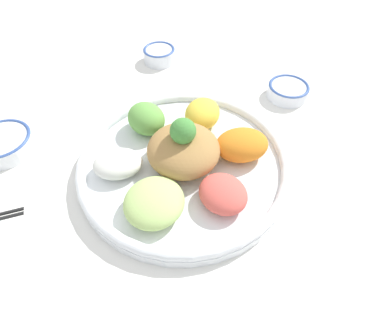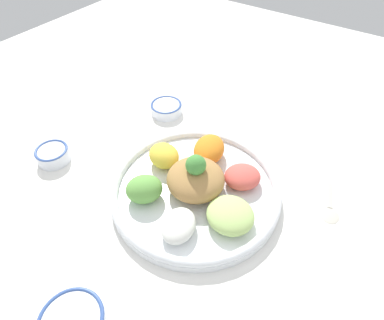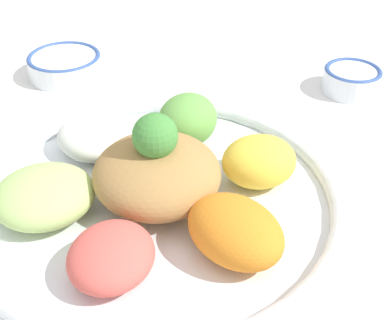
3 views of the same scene
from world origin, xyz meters
The scene contains 5 objects.
ground_plane centered at (0.00, 0.00, 0.00)m, with size 2.40×2.40×0.00m, color white.
salad_platter centered at (0.04, 0.00, 0.03)m, with size 0.42×0.42×0.13m.
sauce_bowl_red centered at (0.30, -0.22, 0.02)m, with size 0.10×0.10×0.03m.
rice_bowl_blue centered at (0.04, 0.38, 0.02)m, with size 0.12×0.12×0.04m.
sauce_bowl_dark centered at (0.42, 0.12, 0.02)m, with size 0.09×0.09×0.04m.
Camera 1 is at (-0.37, -0.06, 0.50)m, focal length 30.00 mm.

